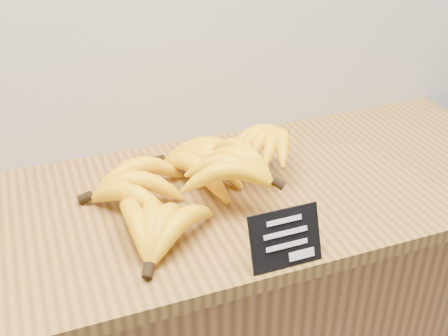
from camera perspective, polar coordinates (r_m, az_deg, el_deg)
The scene contains 3 objects.
counter_top at distance 1.16m, azimuth -0.88°, elevation -3.28°, with size 1.44×0.54×0.03m, color olive.
chalkboard_sign at distance 0.96m, azimuth 6.27°, elevation -7.13°, with size 0.13×0.01×0.10m, color black.
banana_pile at distance 1.12m, azimuth -3.15°, elevation -0.73°, with size 0.50×0.40×0.12m.
Camera 1 is at (-0.32, 1.84, 1.56)m, focal length 45.00 mm.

